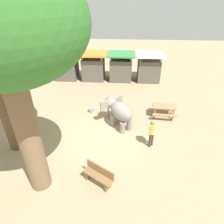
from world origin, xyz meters
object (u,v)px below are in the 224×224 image
at_px(person_handler, 152,131).
at_px(market_stall_orange, 93,68).
at_px(elephant, 119,111).
at_px(market_stall_green, 121,68).
at_px(market_stall_blue, 67,67).
at_px(picnic_table_near, 164,108).
at_px(feed_bucket, 91,110).
at_px(market_stall_white, 149,69).
at_px(wooden_bench, 99,175).

bearing_deg(person_handler, market_stall_orange, -20.71).
relative_size(elephant, market_stall_green, 0.90).
relative_size(market_stall_blue, market_stall_green, 1.00).
bearing_deg(market_stall_blue, market_stall_orange, 0.00).
relative_size(picnic_table_near, market_stall_orange, 0.64).
relative_size(person_handler, feed_bucket, 4.50).
bearing_deg(person_handler, elephant, -0.71).
relative_size(elephant, market_stall_blue, 0.90).
distance_m(elephant, feed_bucket, 2.60).
xyz_separation_m(market_stall_blue, market_stall_white, (7.80, 0.00, 0.00)).
xyz_separation_m(wooden_bench, market_stall_white, (3.15, 12.08, 0.67)).
relative_size(person_handler, wooden_bench, 1.15).
height_order(person_handler, market_stall_green, market_stall_green).
relative_size(market_stall_orange, market_stall_green, 1.00).
distance_m(market_stall_blue, market_stall_green, 5.20).
bearing_deg(market_stall_blue, wooden_bench, -68.96).
xyz_separation_m(picnic_table_near, market_stall_blue, (-8.24, 6.44, 0.55)).
xyz_separation_m(market_stall_orange, market_stall_green, (2.60, 0.00, 0.00)).
relative_size(person_handler, market_stall_green, 0.64).
bearing_deg(picnic_table_near, feed_bucket, 2.16).
bearing_deg(market_stall_orange, feed_bucket, -83.03).
distance_m(person_handler, feed_bucket, 5.01).
relative_size(market_stall_orange, feed_bucket, 7.00).
bearing_deg(elephant, picnic_table_near, -104.67).
height_order(elephant, picnic_table_near, elephant).
bearing_deg(wooden_bench, person_handler, -102.40).
height_order(market_stall_orange, market_stall_white, same).
bearing_deg(market_stall_blue, picnic_table_near, -37.99).
bearing_deg(person_handler, wooden_bench, 90.24).
bearing_deg(feed_bucket, wooden_bench, -77.57).
xyz_separation_m(elephant, wooden_bench, (-0.65, -4.33, -0.59)).
height_order(person_handler, picnic_table_near, person_handler).
distance_m(picnic_table_near, market_stall_blue, 10.48).
distance_m(market_stall_orange, market_stall_white, 5.20).
bearing_deg(market_stall_orange, market_stall_blue, 180.00).
bearing_deg(elephant, feed_bucket, 13.90).
height_order(market_stall_blue, market_stall_white, same).
distance_m(market_stall_white, feed_bucket, 7.74).
bearing_deg(elephant, market_stall_green, -37.95).
distance_m(wooden_bench, market_stall_orange, 12.27).
bearing_deg(picnic_table_near, wooden_bench, 61.59).
relative_size(wooden_bench, market_stall_blue, 0.56).
xyz_separation_m(market_stall_green, market_stall_white, (2.60, 0.00, 0.00)).
relative_size(wooden_bench, market_stall_white, 0.56).
distance_m(wooden_bench, feed_bucket, 5.95).
bearing_deg(market_stall_orange, market_stall_white, 0.00).
bearing_deg(market_stall_white, market_stall_blue, 180.00).
distance_m(elephant, market_stall_green, 7.75).
bearing_deg(market_stall_orange, picnic_table_near, -48.77).
xyz_separation_m(market_stall_blue, feed_bucket, (3.37, -6.27, -0.98)).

